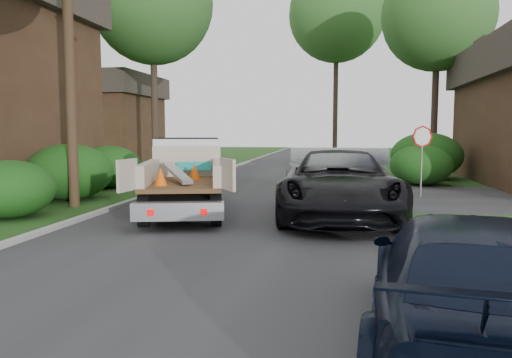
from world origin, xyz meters
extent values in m
plane|color=#254413|center=(0.00, 0.00, 0.00)|extent=(120.00, 120.00, 0.00)
cube|color=#28282B|center=(0.00, 10.00, 0.00)|extent=(8.00, 90.00, 0.02)
cube|color=#9E9E99|center=(-4.10, 10.00, 0.06)|extent=(0.20, 90.00, 0.12)
cube|color=#9E9E99|center=(4.10, 10.00, 0.06)|extent=(0.20, 90.00, 0.12)
cylinder|color=slate|center=(5.20, 9.00, 1.00)|extent=(0.06, 0.06, 2.00)
cylinder|color=#B20A0A|center=(5.20, 9.00, 2.10)|extent=(0.71, 0.32, 0.76)
cylinder|color=#382619|center=(-5.50, 5.00, 5.00)|extent=(0.30, 0.30, 10.00)
cube|color=#392417|center=(-13.50, 22.00, 2.25)|extent=(7.00, 7.00, 4.50)
cube|color=#332B26|center=(-13.50, 22.00, 5.20)|extent=(7.56, 7.56, 1.40)
cube|color=#332B26|center=(-13.50, 22.00, 5.90)|extent=(1.05, 7.56, 0.20)
ellipsoid|color=#104513|center=(-6.20, 3.00, 0.77)|extent=(2.34, 2.34, 1.53)
ellipsoid|color=#104513|center=(-6.50, 6.50, 0.94)|extent=(2.86, 2.86, 1.87)
ellipsoid|color=#104513|center=(-6.80, 10.00, 0.85)|extent=(2.60, 2.60, 1.70)
ellipsoid|color=#104513|center=(5.80, 13.00, 0.85)|extent=(2.60, 2.60, 1.70)
ellipsoid|color=#104513|center=(6.50, 16.00, 1.10)|extent=(3.38, 3.38, 2.21)
cylinder|color=#2D2119|center=(-7.50, 17.00, 4.50)|extent=(0.36, 0.36, 9.00)
sphere|color=#2D5C22|center=(-7.50, 17.00, 9.00)|extent=(6.40, 6.40, 6.40)
cylinder|color=#2D2119|center=(7.50, 20.00, 4.25)|extent=(0.36, 0.36, 8.50)
sphere|color=#2D5C22|center=(7.50, 20.00, 8.50)|extent=(6.00, 6.00, 6.00)
cylinder|color=#2D2119|center=(2.00, 30.00, 5.50)|extent=(0.36, 0.36, 11.00)
sphere|color=#2D5C22|center=(2.00, 30.00, 11.00)|extent=(7.20, 7.20, 7.20)
cylinder|color=black|center=(-3.01, 5.67, 0.41)|extent=(0.46, 0.85, 0.81)
cylinder|color=black|center=(-1.35, 6.09, 0.41)|extent=(0.46, 0.85, 0.81)
cylinder|color=black|center=(-2.17, 2.35, 0.41)|extent=(0.46, 0.85, 0.81)
cylinder|color=black|center=(-0.51, 2.76, 0.41)|extent=(0.46, 0.85, 0.81)
cube|color=black|center=(-1.78, 4.30, 0.56)|extent=(3.03, 5.51, 0.22)
cube|color=silver|center=(-2.25, 6.14, 1.35)|extent=(2.32, 2.06, 1.40)
cube|color=black|center=(-2.25, 6.14, 1.85)|extent=(2.16, 1.89, 0.50)
cube|color=#472D19|center=(-1.63, 3.69, 0.90)|extent=(2.72, 3.63, 0.11)
cube|color=beige|center=(-2.03, 5.27, 1.40)|extent=(1.95, 0.57, 0.90)
cube|color=beige|center=(-2.50, 3.47, 1.22)|extent=(0.97, 3.03, 0.54)
cube|color=beige|center=(-0.75, 3.91, 1.22)|extent=(0.97, 3.03, 0.54)
cube|color=silver|center=(-1.16, 1.81, 0.50)|extent=(2.09, 0.81, 0.41)
cube|color=#B20505|center=(-1.69, 1.51, 0.50)|extent=(0.15, 0.07, 0.14)
cube|color=#B20505|center=(-0.55, 1.80, 0.50)|extent=(0.15, 0.07, 0.14)
cube|color=beige|center=(-2.28, 1.67, 1.31)|extent=(0.15, 0.82, 0.72)
cube|color=beige|center=(-0.10, 2.22, 1.31)|extent=(0.52, 0.71, 0.72)
cube|color=silver|center=(-1.83, 3.74, 1.21)|extent=(1.47, 2.12, 0.42)
cone|color=#F2590A|center=(-1.91, 2.78, 1.18)|extent=(0.39, 0.39, 0.45)
cone|color=#F2590A|center=(-1.50, 4.28, 1.18)|extent=(0.39, 0.39, 0.45)
cube|color=#148C84|center=(-1.75, 5.10, 1.27)|extent=(0.98, 0.33, 0.25)
imported|color=black|center=(2.40, 4.50, 0.91)|extent=(3.33, 6.66, 1.81)
imported|color=black|center=(3.80, -3.58, 0.74)|extent=(2.66, 5.29, 1.47)
camera|label=1|loc=(2.44, -8.85, 2.31)|focal=35.00mm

